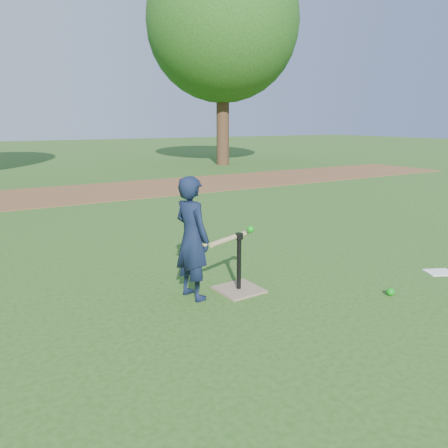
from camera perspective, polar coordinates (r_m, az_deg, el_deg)
ground at (r=4.54m, az=6.63°, el=-9.04°), size 80.00×80.00×0.00m
dirt_strip at (r=11.25m, az=-17.24°, el=3.94°), size 24.00×3.00×0.01m
child at (r=4.25m, az=-4.20°, el=-1.86°), size 0.37×0.49×1.22m
wiffle_ball_ground at (r=4.75m, az=20.92°, el=-8.28°), size 0.08×0.08×0.08m
clipboard at (r=5.68m, az=26.31°, el=-5.67°), size 0.37×0.33×0.01m
batting_tee at (r=4.55m, az=1.95°, el=-7.38°), size 0.45×0.45×0.61m
swing_action at (r=4.34m, az=1.06°, el=-1.71°), size 0.63×0.27×0.13m
tree_right at (r=18.16m, az=-0.17°, el=24.63°), size 5.80×5.80×8.21m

